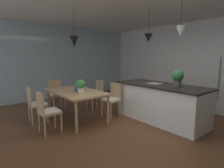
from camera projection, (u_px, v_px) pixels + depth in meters
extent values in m
cube|color=brown|center=(134.00, 131.00, 3.93)|extent=(10.00, 8.40, 0.04)
cube|color=white|center=(207.00, 63.00, 5.75)|extent=(10.00, 0.12, 2.70)
cube|color=#9EB7C6|center=(56.00, 62.00, 6.84)|extent=(0.06, 8.40, 2.70)
cube|color=tan|center=(76.00, 92.00, 4.52)|extent=(1.73, 0.98, 0.04)
cylinder|color=tan|center=(76.00, 98.00, 5.43)|extent=(0.06, 0.06, 0.70)
cylinder|color=tan|center=(108.00, 109.00, 4.22)|extent=(0.06, 0.06, 0.70)
cylinder|color=tan|center=(49.00, 102.00, 4.92)|extent=(0.06, 0.06, 0.70)
cylinder|color=tan|center=(76.00, 117.00, 3.71)|extent=(0.06, 0.06, 0.70)
cube|color=tan|center=(38.00, 105.00, 4.35)|extent=(0.43, 0.43, 0.04)
cube|color=white|center=(38.00, 103.00, 4.35)|extent=(0.39, 0.39, 0.03)
cube|color=tan|center=(29.00, 96.00, 4.22)|extent=(0.38, 0.06, 0.42)
cylinder|color=tan|center=(44.00, 111.00, 4.62)|extent=(0.04, 0.04, 0.41)
cylinder|color=tan|center=(48.00, 114.00, 4.34)|extent=(0.04, 0.04, 0.41)
cylinder|color=tan|center=(29.00, 113.00, 4.43)|extent=(0.04, 0.04, 0.41)
cylinder|color=tan|center=(32.00, 117.00, 4.15)|extent=(0.04, 0.04, 0.41)
cube|color=tan|center=(50.00, 112.00, 3.76)|extent=(0.40, 0.40, 0.04)
cube|color=white|center=(50.00, 111.00, 3.75)|extent=(0.36, 0.36, 0.03)
cube|color=tan|center=(40.00, 103.00, 3.61)|extent=(0.38, 0.03, 0.42)
cylinder|color=tan|center=(55.00, 119.00, 4.03)|extent=(0.04, 0.04, 0.41)
cylinder|color=tan|center=(61.00, 123.00, 3.77)|extent=(0.04, 0.04, 0.41)
cylinder|color=tan|center=(39.00, 122.00, 3.81)|extent=(0.04, 0.04, 0.41)
cylinder|color=tan|center=(45.00, 127.00, 3.55)|extent=(0.04, 0.04, 0.41)
cube|color=tan|center=(111.00, 100.00, 4.77)|extent=(0.44, 0.44, 0.04)
cube|color=white|center=(111.00, 99.00, 4.76)|extent=(0.39, 0.39, 0.03)
cube|color=tan|center=(116.00, 91.00, 4.85)|extent=(0.38, 0.07, 0.42)
cylinder|color=tan|center=(111.00, 111.00, 4.56)|extent=(0.04, 0.04, 0.41)
cylinder|color=tan|center=(102.00, 109.00, 4.80)|extent=(0.04, 0.04, 0.41)
cylinder|color=tan|center=(120.00, 109.00, 4.80)|extent=(0.04, 0.04, 0.41)
cylinder|color=tan|center=(111.00, 106.00, 5.04)|extent=(0.04, 0.04, 0.41)
cube|color=tan|center=(94.00, 95.00, 5.36)|extent=(0.43, 0.43, 0.04)
cube|color=white|center=(94.00, 94.00, 5.36)|extent=(0.38, 0.38, 0.03)
cube|color=tan|center=(100.00, 87.00, 5.43)|extent=(0.38, 0.06, 0.42)
cylinder|color=tan|center=(92.00, 105.00, 5.16)|extent=(0.04, 0.04, 0.41)
cylinder|color=tan|center=(87.00, 103.00, 5.44)|extent=(0.04, 0.04, 0.41)
cylinder|color=tan|center=(102.00, 103.00, 5.35)|extent=(0.04, 0.04, 0.41)
cylinder|color=tan|center=(97.00, 101.00, 5.63)|extent=(0.04, 0.04, 0.41)
cube|color=tan|center=(57.00, 95.00, 5.47)|extent=(0.41, 0.41, 0.04)
cube|color=white|center=(57.00, 94.00, 5.46)|extent=(0.37, 0.37, 0.03)
cube|color=tan|center=(55.00, 86.00, 5.57)|extent=(0.04, 0.38, 0.42)
cylinder|color=tan|center=(65.00, 102.00, 5.47)|extent=(0.04, 0.04, 0.41)
cylinder|color=tan|center=(54.00, 104.00, 5.27)|extent=(0.04, 0.04, 0.41)
cylinder|color=tan|center=(61.00, 100.00, 5.74)|extent=(0.04, 0.04, 0.41)
cylinder|color=tan|center=(50.00, 102.00, 5.53)|extent=(0.04, 0.04, 0.41)
cube|color=white|center=(160.00, 103.00, 4.45)|extent=(2.17, 0.86, 0.88)
cube|color=black|center=(161.00, 85.00, 4.38)|extent=(2.23, 0.92, 0.04)
cube|color=gray|center=(154.00, 83.00, 4.53)|extent=(0.36, 0.30, 0.01)
cylinder|color=#4C4C4C|center=(219.00, 79.00, 4.84)|extent=(0.02, 0.02, 1.16)
cylinder|color=black|center=(74.00, 21.00, 4.08)|extent=(0.01, 0.01, 0.67)
cone|color=black|center=(74.00, 42.00, 4.15)|extent=(0.19, 0.19, 0.26)
cylinder|color=black|center=(149.00, 22.00, 4.48)|extent=(0.01, 0.01, 0.57)
cone|color=black|center=(148.00, 38.00, 4.54)|extent=(0.21, 0.21, 0.21)
cylinder|color=black|center=(182.00, 14.00, 3.81)|extent=(0.01, 0.01, 0.49)
cone|color=#B7B7B7|center=(181.00, 32.00, 3.87)|extent=(0.18, 0.18, 0.23)
cylinder|color=#4C4C51|center=(177.00, 84.00, 4.04)|extent=(0.16, 0.16, 0.14)
sphere|color=#2D6B33|center=(178.00, 76.00, 4.01)|extent=(0.25, 0.25, 0.25)
cylinder|color=beige|center=(81.00, 90.00, 4.28)|extent=(0.15, 0.15, 0.11)
sphere|color=#387F3D|center=(81.00, 84.00, 4.25)|extent=(0.21, 0.21, 0.21)
cylinder|color=slate|center=(76.00, 87.00, 4.42)|extent=(0.11, 0.11, 0.21)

